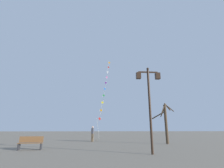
% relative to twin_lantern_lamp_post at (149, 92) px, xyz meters
% --- Properties ---
extents(ground_plane, '(160.00, 160.00, 0.00)m').
position_rel_twin_lantern_lamp_post_xyz_m(ground_plane, '(-2.29, 10.35, -3.63)').
color(ground_plane, '#756B5B').
extents(twin_lantern_lamp_post, '(1.53, 0.28, 5.26)m').
position_rel_twin_lantern_lamp_post_xyz_m(twin_lantern_lamp_post, '(0.00, 0.00, 0.00)').
color(twin_lantern_lamp_post, black).
rests_on(twin_lantern_lamp_post, ground_plane).
extents(kite_train, '(2.24, 8.79, 13.95)m').
position_rel_twin_lantern_lamp_post_xyz_m(kite_train, '(-2.37, 16.14, 3.82)').
color(kite_train, brown).
rests_on(kite_train, ground_plane).
extents(kite_flyer, '(0.32, 0.63, 1.71)m').
position_rel_twin_lantern_lamp_post_xyz_m(kite_flyer, '(-3.85, 10.06, -2.72)').
color(kite_flyer, brown).
rests_on(kite_flyer, ground_plane).
extents(bare_tree, '(2.09, 1.66, 3.97)m').
position_rel_twin_lantern_lamp_post_xyz_m(bare_tree, '(3.49, 6.59, -1.51)').
color(bare_tree, '#423323').
rests_on(bare_tree, ground_plane).
extents(park_bench, '(1.64, 0.62, 0.89)m').
position_rel_twin_lantern_lamp_post_xyz_m(park_bench, '(-7.84, 2.68, -3.18)').
color(park_bench, brown).
rests_on(park_bench, ground_plane).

